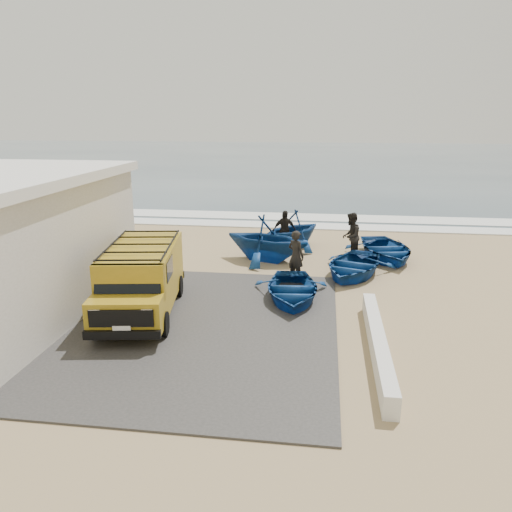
{
  "coord_description": "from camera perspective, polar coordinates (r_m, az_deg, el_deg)",
  "views": [
    {
      "loc": [
        3.51,
        -14.97,
        5.91
      ],
      "look_at": [
        1.24,
        1.5,
        1.2
      ],
      "focal_mm": 35.0,
      "sensor_mm": 36.0,
      "label": 1
    }
  ],
  "objects": [
    {
      "name": "boat_mid_left",
      "position": [
        20.79,
        1.24,
        2.06
      ],
      "size": [
        4.52,
        4.22,
        1.93
      ],
      "primitive_type": "imported",
      "rotation": [
        0.0,
        0.0,
        1.23
      ],
      "color": "navy",
      "rests_on": "ground"
    },
    {
      "name": "parapet",
      "position": [
        13.31,
        13.73,
        -9.71
      ],
      "size": [
        0.35,
        6.0,
        0.55
      ],
      "primitive_type": "cube",
      "color": "silver",
      "rests_on": "ground"
    },
    {
      "name": "fisherman_back",
      "position": [
        22.49,
        3.25,
        2.95
      ],
      "size": [
        1.15,
        0.8,
        1.82
      ],
      "primitive_type": "imported",
      "rotation": [
        0.0,
        0.0,
        0.37
      ],
      "color": "black",
      "rests_on": "ground"
    },
    {
      "name": "slab",
      "position": [
        15.27,
        -14.09,
        -7.35
      ],
      "size": [
        12.0,
        10.0,
        0.05
      ],
      "primitive_type": "cube",
      "color": "#413F3C",
      "rests_on": "ground"
    },
    {
      "name": "ground",
      "position": [
        16.47,
        -5.0,
        -5.27
      ],
      "size": [
        160.0,
        160.0,
        0.0
      ],
      "primitive_type": "plane",
      "color": "tan"
    },
    {
      "name": "boat_mid_right",
      "position": [
        21.89,
        14.6,
        0.76
      ],
      "size": [
        3.62,
        4.5,
        0.83
      ],
      "primitive_type": "imported",
      "rotation": [
        0.0,
        0.0,
        0.21
      ],
      "color": "navy",
      "rests_on": "ground"
    },
    {
      "name": "boat_near_right",
      "position": [
        19.33,
        11.03,
        -1.04
      ],
      "size": [
        3.83,
        4.53,
        0.8
      ],
      "primitive_type": "imported",
      "rotation": [
        0.0,
        0.0,
        -0.32
      ],
      "color": "navy",
      "rests_on": "ground"
    },
    {
      "name": "ocean",
      "position": [
        71.3,
        5.1,
        11.0
      ],
      "size": [
        180.0,
        88.0,
        0.01
      ],
      "primitive_type": "cube",
      "color": "#385166",
      "rests_on": "ground"
    },
    {
      "name": "boat_near_left",
      "position": [
        16.51,
        4.09,
        -3.83
      ],
      "size": [
        2.87,
        3.79,
        0.74
      ],
      "primitive_type": "imported",
      "rotation": [
        0.0,
        0.0,
        0.09
      ],
      "color": "navy",
      "rests_on": "ground"
    },
    {
      "name": "surf_wash",
      "position": [
        30.25,
        1.05,
        4.59
      ],
      "size": [
        180.0,
        2.2,
        0.04
      ],
      "primitive_type": "cube",
      "color": "white",
      "rests_on": "ground"
    },
    {
      "name": "van",
      "position": [
        15.57,
        -12.97,
        -2.36
      ],
      "size": [
        2.73,
        5.28,
        2.16
      ],
      "rotation": [
        0.0,
        0.0,
        0.16
      ],
      "color": "#AE8B1A",
      "rests_on": "ground"
    },
    {
      "name": "boat_far_left",
      "position": [
        22.93,
        4.13,
        3.09
      ],
      "size": [
        4.32,
        4.37,
        1.75
      ],
      "primitive_type": "imported",
      "rotation": [
        0.0,
        0.0,
        -0.7
      ],
      "color": "navy",
      "rests_on": "ground"
    },
    {
      "name": "fisherman_middle",
      "position": [
        21.35,
        10.78,
        2.24
      ],
      "size": [
        0.99,
        1.14,
        2.0
      ],
      "primitive_type": "imported",
      "rotation": [
        0.0,
        0.0,
        -1.84
      ],
      "color": "black",
      "rests_on": "ground"
    },
    {
      "name": "fisherman_front",
      "position": [
        18.31,
        4.59,
        0.04
      ],
      "size": [
        0.82,
        0.78,
        1.89
      ],
      "primitive_type": "imported",
      "rotation": [
        0.0,
        0.0,
        2.49
      ],
      "color": "black",
      "rests_on": "ground"
    },
    {
      "name": "surf_line",
      "position": [
        27.82,
        0.43,
        3.61
      ],
      "size": [
        180.0,
        1.6,
        0.06
      ],
      "primitive_type": "cube",
      "color": "white",
      "rests_on": "ground"
    }
  ]
}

